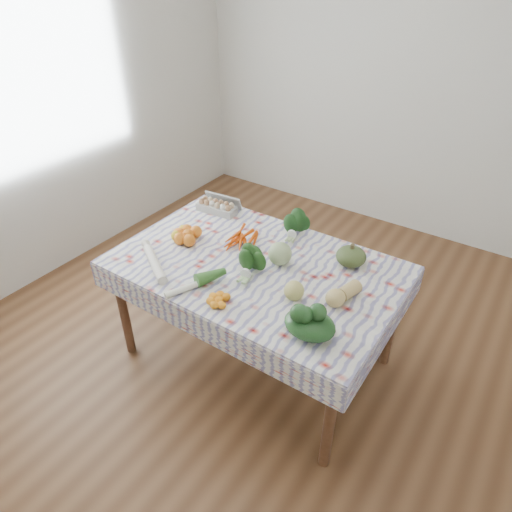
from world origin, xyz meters
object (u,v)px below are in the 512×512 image
cabbage (280,254)px  grapefruit (294,291)px  butternut_squash (343,293)px  egg_carton (217,207)px  kabocha_squash (351,256)px  dining_table (256,276)px

cabbage → grapefruit: (0.23, -0.23, -0.02)m
butternut_squash → grapefruit: grapefruit is taller
egg_carton → cabbage: 0.75m
egg_carton → cabbage: cabbage is taller
egg_carton → butternut_squash: 1.21m
egg_carton → kabocha_squash: 1.05m
kabocha_squash → grapefruit: (-0.12, -0.46, -0.00)m
kabocha_squash → cabbage: (-0.35, -0.22, 0.01)m
kabocha_squash → grapefruit: bearing=-104.2°
dining_table → egg_carton: egg_carton is taller
cabbage → grapefruit: cabbage is taller
kabocha_squash → grapefruit: 0.47m
egg_carton → kabocha_squash: size_ratio=1.62×
cabbage → butternut_squash: (0.45, -0.10, -0.02)m
dining_table → cabbage: cabbage is taller
dining_table → kabocha_squash: size_ratio=9.09×
egg_carton → butternut_squash: size_ratio=1.29×
cabbage → grapefruit: size_ratio=1.29×
kabocha_squash → butternut_squash: kabocha_squash is taller
egg_carton → kabocha_squash: kabocha_squash is taller
egg_carton → cabbage: size_ratio=2.05×
kabocha_squash → butternut_squash: 0.34m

